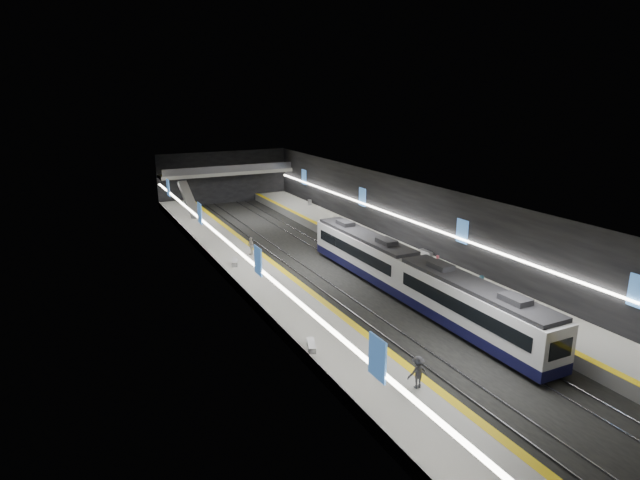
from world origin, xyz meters
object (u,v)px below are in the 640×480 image
passenger_right_b (481,287)px  passenger_left_a (251,246)px  bench_left_near (311,346)px  passenger_left_b (418,372)px  passenger_right_a (437,265)px  bench_left_far (235,262)px  train (410,275)px  escalator (189,199)px  bench_right_far (310,202)px  bench_right_near (426,253)px

passenger_right_b → passenger_left_a: passenger_right_b is taller
passenger_left_a → bench_left_near: bearing=-17.7°
bench_left_near → passenger_left_b: 7.64m
passenger_right_a → bench_left_far: bearing=78.0°
bench_left_near → passenger_right_a: 18.27m
train → passenger_right_b: 5.70m
escalator → bench_left_far: escalator is taller
escalator → passenger_left_b: 49.43m
passenger_left_a → passenger_left_b: passenger_left_b is taller
train → passenger_right_a: (4.39, 2.00, -0.33)m
passenger_left_a → bench_right_far: bearing=132.4°
bench_right_near → escalator: bearing=117.9°
train → escalator: bearing=105.3°
escalator → bench_left_near: 42.64m
bench_left_near → passenger_right_b: (15.77, 1.79, 0.76)m
bench_right_far → passenger_right_b: 39.02m
train → passenger_right_b: size_ratio=15.68×
passenger_left_a → bench_left_far: bearing=-56.5°
train → bench_right_far: train is taller
passenger_right_a → escalator: bearing=44.9°
bench_left_far → passenger_right_b: bearing=-30.8°
train → bench_right_far: (6.99, 34.61, -0.95)m
train → passenger_left_a: 17.28m
passenger_right_b → escalator: bearing=79.1°
bench_left_near → bench_left_far: bench_left_far is taller
bench_left_near → bench_left_far: (0.77, 18.70, 0.03)m
escalator → bench_left_near: (-2.00, -42.56, -1.70)m
passenger_right_b → passenger_left_b: bearing=-174.8°
escalator → passenger_left_b: bearing=-88.5°
passenger_left_b → bench_left_far: bearing=-79.7°
passenger_right_a → passenger_left_b: 19.82m
passenger_right_a → bench_left_near: bearing=138.4°
train → passenger_left_a: train is taller
passenger_right_a → passenger_left_a: 18.43m
bench_left_near → bench_right_far: (18.99, 40.67, 0.04)m
escalator → bench_left_far: (-1.23, -23.86, -1.67)m
train → bench_right_far: size_ratio=14.89×
bench_right_near → passenger_left_b: bearing=-130.3°
passenger_right_a → passenger_right_b: 6.29m
passenger_right_b → passenger_left_a: size_ratio=1.06×
bench_left_near → train: bearing=46.8°
bench_left_far → passenger_right_a: size_ratio=1.10×
bench_left_far → passenger_right_b: 22.62m
train → bench_left_near: (-12.00, -6.05, -0.99)m
bench_right_far → passenger_right_a: (-2.60, -32.61, 0.62)m
bench_left_near → bench_left_far: 18.71m
bench_right_far → passenger_right_b: (-3.22, -38.88, 0.71)m
train → escalator: escalator is taller
escalator → passenger_left_a: (1.21, -21.63, -1.00)m
bench_right_far → passenger_right_a: 32.72m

